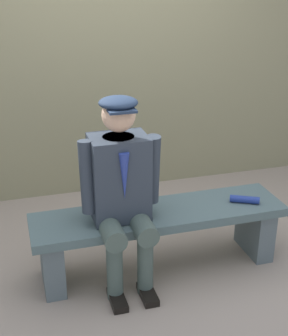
# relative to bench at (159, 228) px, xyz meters

# --- Properties ---
(ground_plane) EXTENTS (30.00, 30.00, 0.00)m
(ground_plane) POSITION_rel_bench_xyz_m (0.00, 0.00, -0.34)
(ground_plane) COLOR gray
(bench) EXTENTS (1.84, 0.46, 0.47)m
(bench) POSITION_rel_bench_xyz_m (0.00, 0.00, 0.00)
(bench) COLOR #495E61
(bench) RESTS_ON ground
(seated_man) EXTENTS (0.56, 0.59, 1.34)m
(seated_man) POSITION_rel_bench_xyz_m (0.29, 0.06, 0.40)
(seated_man) COLOR #2C3541
(seated_man) RESTS_ON ground
(rolled_magazine) EXTENTS (0.22, 0.15, 0.05)m
(rolled_magazine) POSITION_rel_bench_xyz_m (-0.65, 0.05, 0.17)
(rolled_magazine) COLOR navy
(rolled_magazine) RESTS_ON bench
(stadium_wall) EXTENTS (12.00, 0.24, 2.20)m
(stadium_wall) POSITION_rel_bench_xyz_m (0.00, -1.59, 0.77)
(stadium_wall) COLOR gray
(stadium_wall) RESTS_ON ground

